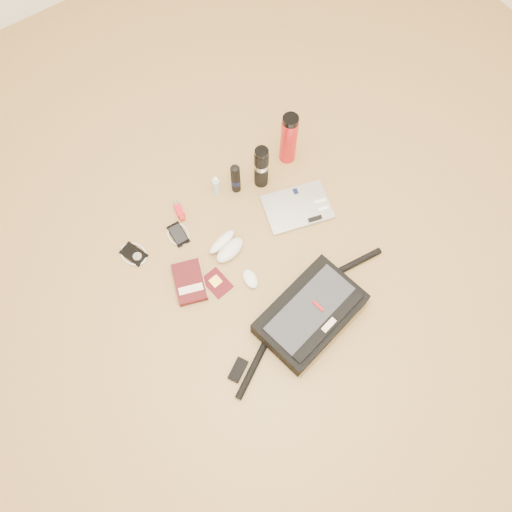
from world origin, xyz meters
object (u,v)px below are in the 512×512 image
Objects in this scene: thermos_black at (261,167)px; thermos_red at (289,139)px; book at (190,282)px; messenger_bag at (310,314)px; laptop at (298,207)px.

thermos_black is 0.19m from thermos_red.
book is 0.60m from thermos_black.
messenger_bag is 4.02× the size of book.
messenger_bag is 2.98× the size of thermos_red.
laptop is at bearing 47.65° from messenger_bag.
messenger_bag is 2.55× the size of laptop.
messenger_bag is 3.48× the size of thermos_black.
thermos_red is at bearing 80.68° from laptop.
laptop is at bearing -75.15° from thermos_black.
messenger_bag is 0.69m from thermos_black.
book is at bearing -158.67° from thermos_red.
thermos_red is (0.18, 0.04, 0.02)m from thermos_black.
thermos_black reaches higher than laptop.
book is at bearing -156.06° from thermos_black.
thermos_red is at bearing 49.44° from messenger_bag.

